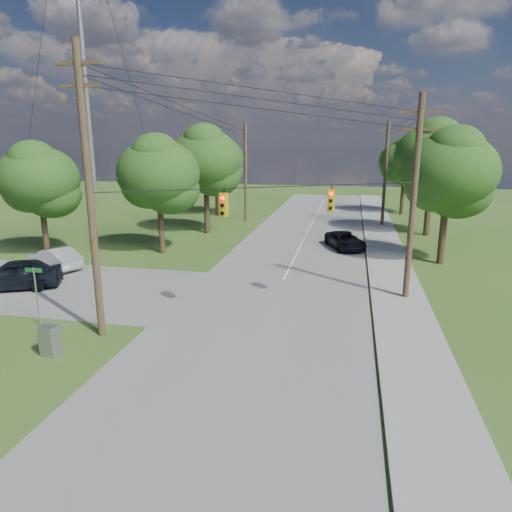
% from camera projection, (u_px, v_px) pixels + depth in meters
% --- Properties ---
extents(ground, '(140.00, 140.00, 0.00)m').
position_uv_depth(ground, '(199.00, 348.00, 18.68)').
color(ground, '#34561C').
rests_on(ground, ground).
extents(main_road, '(10.00, 100.00, 0.03)m').
position_uv_depth(main_road, '(269.00, 308.00, 23.03)').
color(main_road, gray).
rests_on(main_road, ground).
extents(sidewalk_east, '(2.60, 100.00, 0.12)m').
position_uv_depth(sidewalk_east, '(407.00, 318.00, 21.69)').
color(sidewalk_east, gray).
rests_on(sidewalk_east, ground).
extents(pole_sw, '(2.00, 0.32, 12.00)m').
position_uv_depth(pole_sw, '(89.00, 192.00, 18.44)').
color(pole_sw, brown).
rests_on(pole_sw, ground).
extents(pole_ne, '(2.00, 0.32, 10.50)m').
position_uv_depth(pole_ne, '(414.00, 197.00, 23.15)').
color(pole_ne, brown).
rests_on(pole_ne, ground).
extents(pole_north_e, '(2.00, 0.32, 10.00)m').
position_uv_depth(pole_north_e, '(385.00, 173.00, 44.10)').
color(pole_north_e, brown).
rests_on(pole_north_e, ground).
extents(pole_north_w, '(2.00, 0.32, 10.00)m').
position_uv_depth(pole_north_w, '(246.00, 171.00, 46.86)').
color(pole_north_w, brown).
rests_on(pole_north_w, ground).
extents(power_lines, '(13.93, 29.62, 4.93)m').
position_uv_depth(power_lines, '(281.00, 125.00, 27.07)').
color(power_lines, black).
rests_on(power_lines, ground).
extents(traffic_signals, '(4.91, 3.27, 1.05)m').
position_uv_depth(traffic_signals, '(279.00, 202.00, 21.02)').
color(traffic_signals, gold).
rests_on(traffic_signals, ground).
extents(radio_mast, '(0.70, 0.70, 45.00)m').
position_uv_depth(radio_mast, '(81.00, 34.00, 63.11)').
color(radio_mast, gray).
rests_on(radio_mast, ground).
extents(tree_w_near, '(6.00, 6.00, 8.40)m').
position_uv_depth(tree_w_near, '(158.00, 173.00, 33.04)').
color(tree_w_near, '#463723').
rests_on(tree_w_near, ground).
extents(tree_w_mid, '(6.40, 6.40, 9.22)m').
position_uv_depth(tree_w_mid, '(206.00, 160.00, 40.26)').
color(tree_w_mid, '#463723').
rests_on(tree_w_mid, ground).
extents(tree_w_far, '(6.00, 6.00, 8.73)m').
position_uv_depth(tree_w_far, '(216.00, 159.00, 50.23)').
color(tree_w_far, '#463723').
rests_on(tree_w_far, ground).
extents(tree_e_near, '(6.20, 6.20, 8.81)m').
position_uv_depth(tree_e_near, '(449.00, 172.00, 29.93)').
color(tree_e_near, '#463723').
rests_on(tree_e_near, ground).
extents(tree_e_mid, '(6.60, 6.60, 9.64)m').
position_uv_depth(tree_e_mid, '(433.00, 156.00, 39.16)').
color(tree_e_mid, '#463723').
rests_on(tree_e_mid, ground).
extents(tree_e_far, '(5.80, 5.80, 8.32)m').
position_uv_depth(tree_e_far, '(405.00, 162.00, 50.98)').
color(tree_e_far, '#463723').
rests_on(tree_e_far, ground).
extents(tree_cross_n, '(5.60, 5.60, 7.91)m').
position_uv_depth(tree_cross_n, '(39.00, 179.00, 32.33)').
color(tree_cross_n, '#463723').
rests_on(tree_cross_n, ground).
extents(car_cross_dark, '(5.40, 3.93, 1.71)m').
position_uv_depth(car_cross_dark, '(14.00, 274.00, 25.82)').
color(car_cross_dark, black).
rests_on(car_cross_dark, cross_road).
extents(car_cross_silver, '(4.60, 3.19, 1.44)m').
position_uv_depth(car_cross_silver, '(55.00, 258.00, 29.92)').
color(car_cross_silver, silver).
rests_on(car_cross_silver, cross_road).
extents(car_main_north, '(3.67, 5.08, 1.29)m').
position_uv_depth(car_main_north, '(345.00, 240.00, 35.60)').
color(car_main_north, black).
rests_on(car_main_north, main_road).
extents(control_cabinet, '(0.77, 0.61, 1.25)m').
position_uv_depth(control_cabinet, '(50.00, 341.00, 17.89)').
color(control_cabinet, gray).
rests_on(control_cabinet, ground).
extents(street_name_sign, '(0.82, 0.08, 2.75)m').
position_uv_depth(street_name_sign, '(36.00, 289.00, 20.56)').
color(street_name_sign, gray).
rests_on(street_name_sign, ground).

